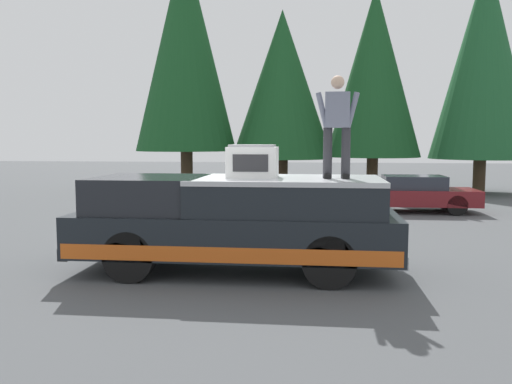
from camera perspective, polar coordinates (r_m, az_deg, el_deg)
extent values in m
plane|color=#4C4F51|center=(9.76, -4.19, -7.90)|extent=(90.00, 90.00, 0.00)
cube|color=black|center=(9.13, -2.23, -4.35)|extent=(2.00, 5.50, 0.70)
cube|color=#CC5619|center=(9.16, -2.23, -5.54)|extent=(2.01, 5.39, 0.24)
cube|color=black|center=(9.39, -11.41, -0.17)|extent=(1.84, 1.87, 0.60)
cube|color=black|center=(8.95, 3.33, -0.61)|extent=(1.92, 3.19, 0.52)
cube|color=#B7BABF|center=(8.92, 3.34, 1.31)|extent=(1.94, 3.19, 0.08)
cube|color=#232326|center=(9.94, -17.81, -5.37)|extent=(1.96, 0.16, 0.20)
cube|color=#B2B5BA|center=(9.17, 14.73, -6.20)|extent=(1.96, 0.16, 0.20)
cylinder|color=black|center=(8.76, -13.53, -6.79)|extent=(0.30, 0.84, 0.84)
cylinder|color=black|center=(10.35, -10.30, -4.82)|extent=(0.30, 0.84, 0.84)
cylinder|color=black|center=(8.25, 7.96, -7.47)|extent=(0.30, 0.84, 0.84)
cylinder|color=black|center=(9.91, 7.72, -5.24)|extent=(0.30, 0.84, 0.84)
cube|color=white|center=(8.95, -0.36, 3.25)|extent=(0.64, 0.84, 0.52)
cube|color=#2D2D30|center=(8.63, -0.62, 3.16)|extent=(0.01, 0.59, 0.29)
cube|color=#99999E|center=(8.94, -0.36, 5.05)|extent=(0.58, 0.76, 0.04)
cylinder|color=#333338|center=(8.84, 9.73, 4.18)|extent=(0.15, 0.15, 0.84)
cube|color=black|center=(8.82, 9.70, 1.71)|extent=(0.26, 0.11, 0.08)
cylinder|color=#333338|center=(8.83, 7.78, 4.21)|extent=(0.15, 0.15, 0.84)
cube|color=black|center=(8.81, 7.75, 1.73)|extent=(0.26, 0.11, 0.08)
cube|color=gray|center=(8.85, 8.82, 8.80)|extent=(0.24, 0.40, 0.58)
sphere|color=beige|center=(8.88, 8.87, 11.69)|extent=(0.22, 0.22, 0.22)
cylinder|color=gray|center=(8.83, 10.44, 8.78)|extent=(0.09, 0.23, 0.58)
cylinder|color=gray|center=(8.81, 7.22, 8.83)|extent=(0.09, 0.23, 0.58)
cube|color=maroon|center=(17.47, 16.39, -0.48)|extent=(1.64, 4.10, 0.50)
cube|color=#282D38|center=(17.45, 16.75, 1.02)|extent=(1.31, 1.89, 0.42)
cylinder|color=black|center=(16.61, 12.47, -1.31)|extent=(0.20, 0.62, 0.62)
cylinder|color=black|center=(18.03, 12.00, -0.76)|extent=(0.20, 0.62, 0.62)
cylinder|color=black|center=(17.06, 20.99, -1.37)|extent=(0.20, 0.62, 0.62)
cylinder|color=black|center=(18.45, 19.88, -0.83)|extent=(0.20, 0.62, 0.62)
cylinder|color=#4C3826|center=(24.60, 23.07, 1.61)|extent=(0.52, 0.52, 1.49)
cone|color=#1E562D|center=(24.79, 23.52, 13.16)|extent=(4.30, 4.30, 8.46)
cylinder|color=#4C3826|center=(23.98, 12.49, 1.90)|extent=(0.50, 0.50, 1.55)
cone|color=#194C23|center=(24.12, 12.72, 12.58)|extent=(4.13, 4.13, 7.41)
cylinder|color=#4C3826|center=(24.14, 2.82, 1.94)|extent=(0.55, 0.55, 1.46)
cone|color=#194C23|center=(24.22, 2.86, 11.55)|extent=(4.60, 4.60, 6.65)
cylinder|color=#4C3826|center=(24.46, -7.52, 2.35)|extent=(0.55, 0.55, 1.80)
cone|color=#194C23|center=(24.78, -7.69, 15.38)|extent=(4.57, 4.57, 9.39)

